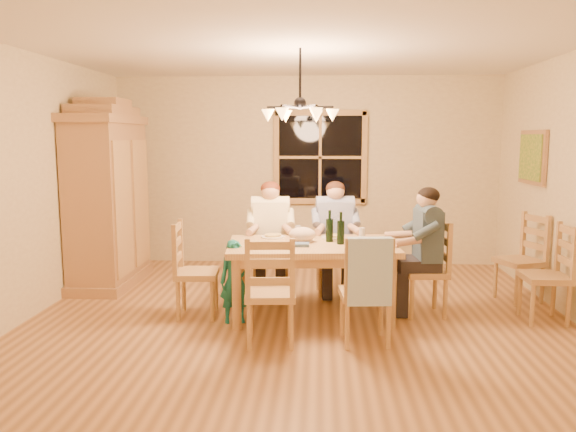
# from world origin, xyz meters

# --- Properties ---
(floor) EXTENTS (5.50, 5.50, 0.00)m
(floor) POSITION_xyz_m (0.00, 0.00, 0.00)
(floor) COLOR olive
(floor) RESTS_ON ground
(ceiling) EXTENTS (5.50, 5.00, 0.02)m
(ceiling) POSITION_xyz_m (0.00, 0.00, 2.70)
(ceiling) COLOR white
(ceiling) RESTS_ON wall_back
(wall_back) EXTENTS (5.50, 0.02, 2.70)m
(wall_back) POSITION_xyz_m (0.00, 2.50, 1.35)
(wall_back) COLOR beige
(wall_back) RESTS_ON floor
(wall_left) EXTENTS (0.02, 5.00, 2.70)m
(wall_left) POSITION_xyz_m (-2.75, 0.00, 1.35)
(wall_left) COLOR beige
(wall_left) RESTS_ON floor
(window) EXTENTS (1.30, 0.06, 1.30)m
(window) POSITION_xyz_m (0.20, 2.47, 1.55)
(window) COLOR black
(window) RESTS_ON wall_back
(painting) EXTENTS (0.06, 0.78, 0.64)m
(painting) POSITION_xyz_m (2.71, 1.20, 1.60)
(painting) COLOR #976541
(painting) RESTS_ON wall_right
(chandelier) EXTENTS (0.77, 0.68, 0.71)m
(chandelier) POSITION_xyz_m (-0.00, 0.00, 2.08)
(chandelier) COLOR black
(chandelier) RESTS_ON ceiling
(armoire) EXTENTS (0.66, 1.40, 2.30)m
(armoire) POSITION_xyz_m (-2.42, 1.14, 1.06)
(armoire) COLOR #976541
(armoire) RESTS_ON floor
(dining_table) EXTENTS (1.78, 1.18, 0.76)m
(dining_table) POSITION_xyz_m (0.12, 0.02, 0.66)
(dining_table) COLOR #B17D4E
(dining_table) RESTS_ON floor
(chair_far_left) EXTENTS (0.47, 0.46, 0.99)m
(chair_far_left) POSITION_xyz_m (-0.37, 0.78, 0.30)
(chair_far_left) COLOR tan
(chair_far_left) RESTS_ON floor
(chair_far_right) EXTENTS (0.47, 0.46, 0.99)m
(chair_far_right) POSITION_xyz_m (0.38, 0.84, 0.30)
(chair_far_right) COLOR tan
(chair_far_right) RESTS_ON floor
(chair_near_left) EXTENTS (0.47, 0.46, 0.99)m
(chair_near_left) POSITION_xyz_m (-0.23, -0.82, 0.30)
(chair_near_left) COLOR tan
(chair_near_left) RESTS_ON floor
(chair_near_right) EXTENTS (0.47, 0.46, 0.99)m
(chair_near_right) POSITION_xyz_m (0.61, -0.75, 0.30)
(chair_near_right) COLOR tan
(chair_near_right) RESTS_ON floor
(chair_end_left) EXTENTS (0.46, 0.47, 0.99)m
(chair_end_left) POSITION_xyz_m (-1.05, -0.09, 0.30)
(chair_end_left) COLOR tan
(chair_end_left) RESTS_ON floor
(chair_end_right) EXTENTS (0.46, 0.47, 0.99)m
(chair_end_right) POSITION_xyz_m (1.29, 0.12, 0.30)
(chair_end_right) COLOR tan
(chair_end_right) RESTS_ON floor
(adult_woman) EXTENTS (0.42, 0.45, 0.87)m
(adult_woman) POSITION_xyz_m (-0.37, 0.78, 0.84)
(adult_woman) COLOR #F3EABC
(adult_woman) RESTS_ON floor
(adult_plaid_man) EXTENTS (0.42, 0.45, 0.87)m
(adult_plaid_man) POSITION_xyz_m (0.38, 0.84, 0.84)
(adult_plaid_man) COLOR #364B94
(adult_plaid_man) RESTS_ON floor
(adult_slate_man) EXTENTS (0.45, 0.42, 0.87)m
(adult_slate_man) POSITION_xyz_m (1.29, 0.12, 0.84)
(adult_slate_man) COLOR #3A4C5D
(adult_slate_man) RESTS_ON floor
(towel) EXTENTS (0.39, 0.13, 0.58)m
(towel) POSITION_xyz_m (0.63, -0.93, 0.70)
(towel) COLOR #A1C1DA
(towel) RESTS_ON chair_near_right
(wine_bottle_a) EXTENTS (0.08, 0.08, 0.33)m
(wine_bottle_a) POSITION_xyz_m (0.31, 0.12, 0.93)
(wine_bottle_a) COLOR black
(wine_bottle_a) RESTS_ON dining_table
(wine_bottle_b) EXTENTS (0.08, 0.08, 0.33)m
(wine_bottle_b) POSITION_xyz_m (0.42, -0.01, 0.93)
(wine_bottle_b) COLOR black
(wine_bottle_b) RESTS_ON dining_table
(plate_woman) EXTENTS (0.26, 0.26, 0.02)m
(plate_woman) POSITION_xyz_m (-0.30, 0.31, 0.77)
(plate_woman) COLOR white
(plate_woman) RESTS_ON dining_table
(plate_plaid) EXTENTS (0.26, 0.26, 0.02)m
(plate_plaid) POSITION_xyz_m (0.35, 0.32, 0.77)
(plate_plaid) COLOR white
(plate_plaid) RESTS_ON dining_table
(plate_slate) EXTENTS (0.26, 0.26, 0.02)m
(plate_slate) POSITION_xyz_m (0.68, 0.08, 0.77)
(plate_slate) COLOR white
(plate_slate) RESTS_ON dining_table
(wine_glass_a) EXTENTS (0.06, 0.06, 0.14)m
(wine_glass_a) POSITION_xyz_m (-0.03, 0.27, 0.83)
(wine_glass_a) COLOR silver
(wine_glass_a) RESTS_ON dining_table
(wine_glass_b) EXTENTS (0.06, 0.06, 0.14)m
(wine_glass_b) POSITION_xyz_m (0.65, 0.17, 0.83)
(wine_glass_b) COLOR silver
(wine_glass_b) RESTS_ON dining_table
(cap) EXTENTS (0.20, 0.20, 0.11)m
(cap) POSITION_xyz_m (0.64, -0.18, 0.82)
(cap) COLOR tan
(cap) RESTS_ON dining_table
(napkin) EXTENTS (0.19, 0.16, 0.03)m
(napkin) POSITION_xyz_m (0.01, -0.14, 0.78)
(napkin) COLOR #486084
(napkin) RESTS_ON dining_table
(cloth_bundle) EXTENTS (0.28, 0.22, 0.15)m
(cloth_bundle) POSITION_xyz_m (0.02, 0.09, 0.84)
(cloth_bundle) COLOR #CAAD92
(cloth_bundle) RESTS_ON dining_table
(child) EXTENTS (0.34, 0.27, 0.83)m
(child) POSITION_xyz_m (-0.63, -0.25, 0.42)
(child) COLOR #1A7575
(child) RESTS_ON floor
(chair_spare_front) EXTENTS (0.42, 0.44, 0.99)m
(chair_spare_front) POSITION_xyz_m (2.45, -0.04, 0.30)
(chair_spare_front) COLOR tan
(chair_spare_front) RESTS_ON floor
(chair_spare_back) EXTENTS (0.55, 0.56, 0.99)m
(chair_spare_back) POSITION_xyz_m (2.45, 0.67, 0.30)
(chair_spare_back) COLOR tan
(chair_spare_back) RESTS_ON floor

